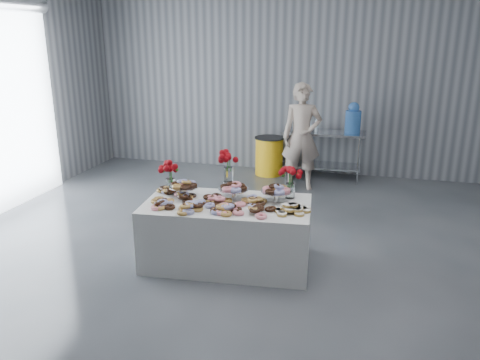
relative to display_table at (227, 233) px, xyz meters
The scene contains 16 objects.
ground 0.52m from the display_table, 67.80° to the right, with size 9.00×9.00×0.00m, color #3A3D42.
room_walls 2.28m from the display_table, 117.47° to the right, with size 8.04×9.04×4.02m.
display_table is the anchor object (origin of this frame).
prep_table 3.85m from the display_table, 78.62° to the left, with size 1.50×0.60×0.90m.
donut_mounds 0.42m from the display_table, 90.00° to the right, with size 1.80×0.80×0.09m, color tan, non-canonical shape.
cake_stand_left 0.77m from the display_table, behind, with size 0.36×0.36×0.17m.
cake_stand_mid 0.54m from the display_table, 76.86° to the left, with size 0.36×0.36×0.17m.
cake_stand_right 0.77m from the display_table, 20.55° to the left, with size 0.36×0.36×0.17m.
danish_pile 0.88m from the display_table, ahead, with size 0.48×0.48×0.11m, color white, non-canonical shape.
bouquet_left 1.04m from the display_table, 166.86° to the left, with size 0.26×0.26×0.42m.
bouquet_right 1.02m from the display_table, 28.50° to the left, with size 0.26×0.26×0.42m.
bouquet_center 0.83m from the display_table, 103.43° to the left, with size 0.26×0.26×0.57m.
water_jug 4.05m from the display_table, 71.53° to the left, with size 0.28×0.28×0.55m.
drink_bottles 3.75m from the display_table, 83.19° to the left, with size 0.54×0.08×0.27m, color #268C33, non-canonical shape.
person 3.15m from the display_table, 81.97° to the left, with size 0.67×0.44×1.84m, color #CC8C93.
trash_barrel 3.78m from the display_table, 94.08° to the left, with size 0.57×0.57×0.73m.
Camera 1 is at (1.31, -4.50, 2.59)m, focal length 35.00 mm.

